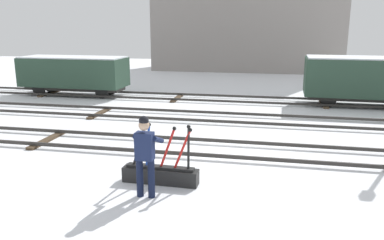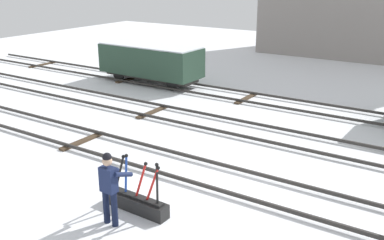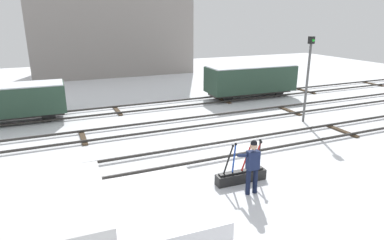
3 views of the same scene
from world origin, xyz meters
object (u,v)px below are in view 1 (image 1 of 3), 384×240
(switch_lever_frame, at_px, (161,173))
(freight_car_back_track, at_px, (74,73))
(freight_car_mid_siding, at_px, (375,78))
(rail_worker, at_px, (145,151))

(switch_lever_frame, bearing_deg, freight_car_back_track, 127.83)
(freight_car_back_track, bearing_deg, switch_lever_frame, -52.64)
(freight_car_mid_siding, bearing_deg, freight_car_back_track, -178.21)
(freight_car_mid_siding, bearing_deg, switch_lever_frame, -122.06)
(rail_worker, height_order, freight_car_mid_siding, freight_car_mid_siding)
(freight_car_back_track, distance_m, freight_car_mid_siding, 14.67)
(freight_car_mid_siding, bearing_deg, rail_worker, -120.59)
(rail_worker, bearing_deg, switch_lever_frame, 83.45)
(rail_worker, bearing_deg, freight_car_mid_siding, 59.00)
(switch_lever_frame, xyz_separation_m, rail_worker, (-0.11, -0.77, 0.77))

